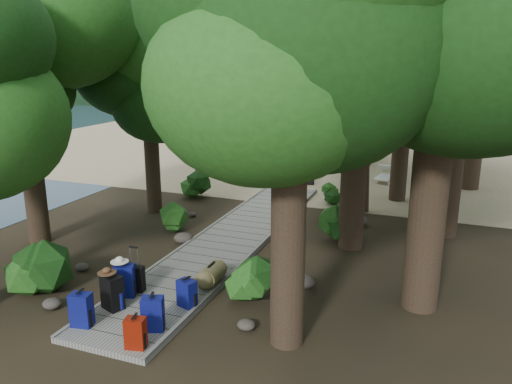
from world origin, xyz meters
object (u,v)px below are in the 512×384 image
at_px(backpack_left_c, 125,279).
at_px(suitcase_on_boardwalk, 136,279).
at_px(backpack_right_a, 135,331).
at_px(backpack_right_d, 188,291).
at_px(backpack_left_a, 81,308).
at_px(duffel_right_khaki, 212,274).
at_px(sun_lounger, 385,174).
at_px(backpack_right_c, 187,292).
at_px(backpack_right_b, 153,312).
at_px(backpack_left_b, 112,290).
at_px(lone_suitcase_on_sand, 309,177).
at_px(kayak, 233,163).

distance_m(backpack_left_c, suitcase_on_boardwalk, 0.30).
relative_size(backpack_right_a, suitcase_on_boardwalk, 1.08).
height_order(backpack_right_d, suitcase_on_boardwalk, suitcase_on_boardwalk).
bearing_deg(backpack_left_a, duffel_right_khaki, 49.37).
bearing_deg(backpack_left_a, suitcase_on_boardwalk, 75.77).
bearing_deg(sun_lounger, duffel_right_khaki, -92.25).
height_order(backpack_right_c, suitcase_on_boardwalk, backpack_right_c).
height_order(duffel_right_khaki, suitcase_on_boardwalk, suitcase_on_boardwalk).
distance_m(backpack_right_c, suitcase_on_boardwalk, 1.39).
xyz_separation_m(backpack_right_b, sun_lounger, (2.61, 13.81, -0.15)).
relative_size(backpack_right_b, suitcase_on_boardwalk, 1.25).
xyz_separation_m(backpack_right_d, duffel_right_khaki, (0.05, 1.02, -0.06)).
distance_m(backpack_left_c, backpack_right_d, 1.42).
relative_size(backpack_left_c, backpack_right_d, 1.40).
relative_size(backpack_left_a, backpack_left_c, 0.93).
xyz_separation_m(backpack_left_c, duffel_right_khaki, (1.46, 1.20, -0.17)).
xyz_separation_m(backpack_left_a, backpack_left_b, (0.13, 0.77, 0.03)).
xyz_separation_m(backpack_left_b, sun_lounger, (3.82, 13.39, -0.18)).
distance_m(backpack_left_c, backpack_right_c, 1.46).
bearing_deg(lone_suitcase_on_sand, backpack_right_a, -99.71).
height_order(backpack_left_c, sun_lounger, backpack_left_c).
bearing_deg(backpack_left_b, backpack_right_b, 2.54).
xyz_separation_m(suitcase_on_boardwalk, kayak, (-3.30, 13.08, -0.23)).
height_order(backpack_right_c, duffel_right_khaki, backpack_right_c).
bearing_deg(backpack_right_b, backpack_right_c, 61.25).
bearing_deg(duffel_right_khaki, suitcase_on_boardwalk, -147.85).
distance_m(backpack_left_b, lone_suitcase_on_sand, 11.84).
xyz_separation_m(backpack_left_a, sun_lounger, (3.95, 14.16, -0.15)).
distance_m(backpack_left_b, suitcase_on_boardwalk, 0.84).
xyz_separation_m(backpack_right_d, kayak, (-4.63, 13.18, -0.22)).
bearing_deg(duffel_right_khaki, backpack_left_b, -129.61).
bearing_deg(lone_suitcase_on_sand, backpack_right_b, -99.83).
distance_m(duffel_right_khaki, sun_lounger, 11.89).
relative_size(backpack_left_a, suitcase_on_boardwalk, 1.26).
bearing_deg(backpack_left_c, backpack_right_d, -12.57).
bearing_deg(lone_suitcase_on_sand, backpack_left_c, -106.36).
bearing_deg(backpack_right_c, duffel_right_khaki, 108.18).
height_order(backpack_right_a, backpack_right_d, backpack_right_a).
relative_size(lone_suitcase_on_sand, sun_lounger, 0.32).
xyz_separation_m(backpack_left_b, lone_suitcase_on_sand, (0.99, 11.79, -0.18)).
bearing_deg(backpack_right_a, kayak, 94.71).
distance_m(backpack_left_a, duffel_right_khaki, 2.95).
height_order(backpack_left_a, kayak, backpack_left_a).
height_order(backpack_right_c, kayak, backpack_right_c).
bearing_deg(backpack_left_b, sun_lounger, 95.81).
distance_m(backpack_left_a, lone_suitcase_on_sand, 12.62).
bearing_deg(backpack_right_c, backpack_right_b, -79.75).
bearing_deg(sun_lounger, backpack_right_c, -91.25).
xyz_separation_m(backpack_left_a, backpack_right_c, (1.49, 1.39, -0.05)).
distance_m(backpack_left_a, backpack_right_a, 1.41).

